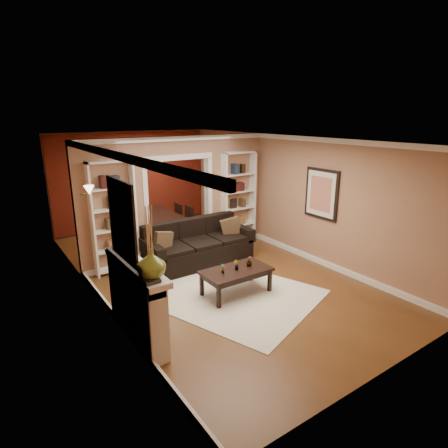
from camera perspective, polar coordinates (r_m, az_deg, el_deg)
floor at (r=7.91m, az=-2.60°, el=-7.09°), size 8.00×8.00×0.00m
ceiling at (r=7.27m, az=-2.88°, el=12.82°), size 8.00×8.00×0.00m
wall_back at (r=11.02m, az=-13.81°, el=6.54°), size 8.00×0.00×8.00m
wall_front at (r=4.73m, az=23.86°, el=-7.52°), size 8.00×0.00×8.00m
wall_left at (r=6.62m, az=-19.53°, el=-0.36°), size 0.00×8.00×8.00m
wall_right at (r=8.83m, az=9.82°, el=4.40°), size 0.00×8.00×8.00m
partition_wall at (r=8.49m, az=-7.00°, el=4.04°), size 4.50×0.15×2.70m
red_back_panel at (r=10.99m, az=-13.74°, el=6.37°), size 4.44×0.04×2.64m
dining_window at (r=10.92m, az=-13.74°, el=7.53°), size 0.78×0.03×0.98m
area_rug at (r=7.05m, az=-0.49°, el=-10.12°), size 3.38×3.94×0.01m
sofa at (r=8.14m, az=-3.87°, el=-2.91°), size 2.38×1.03×0.93m
pillow_left at (r=7.69m, az=-9.25°, el=-2.76°), size 0.42×0.19×0.40m
pillow_right at (r=8.49m, az=1.08°, el=-0.56°), size 0.46×0.27×0.44m
coffee_table at (r=6.86m, az=1.86°, el=-8.76°), size 1.25×0.68×0.47m
plant_left at (r=6.58m, az=-0.17°, el=-6.77°), size 0.12×0.12×0.19m
plant_center at (r=6.73m, az=1.89°, el=-6.27°), size 0.12×0.12×0.17m
plant_right at (r=6.89m, az=3.85°, el=-5.65°), size 0.15×0.15×0.20m
bookshelf_left at (r=7.82m, az=-16.48°, el=0.88°), size 0.90×0.30×2.30m
bookshelf_right at (r=9.20m, az=2.14°, el=3.84°), size 0.90×0.30×2.30m
fireplace at (r=5.61m, az=-13.00°, el=-11.37°), size 0.32×1.70×1.16m
vase at (r=4.80m, az=-11.04°, el=-5.97°), size 0.40×0.40×0.39m
mirror at (r=5.12m, az=-15.32°, el=0.46°), size 0.03×0.95×1.10m
wall_sconce at (r=7.06m, az=-20.32°, el=4.58°), size 0.18×0.18×0.22m
framed_art at (r=8.09m, az=14.60°, el=4.46°), size 0.04×0.85×1.05m
dining_table at (r=10.09m, az=-9.96°, el=-0.17°), size 1.78×0.99×0.63m
dining_chair_nw at (r=9.58m, az=-12.23°, el=-0.35°), size 0.47×0.47×0.90m
dining_chair_ne at (r=10.03m, az=-6.42°, el=0.46°), size 0.48×0.48×0.82m
dining_chair_sw at (r=10.14m, az=-13.51°, el=0.14°), size 0.50×0.50×0.78m
dining_chair_se at (r=10.55m, az=-7.95°, el=1.08°), size 0.48×0.48×0.77m
chandelier at (r=9.72m, az=-11.29°, el=9.43°), size 0.50×0.50×0.30m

